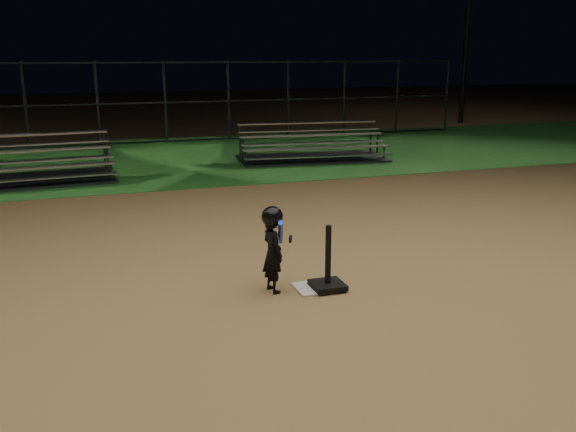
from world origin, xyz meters
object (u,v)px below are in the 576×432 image
object	(u,v)px
child_batter	(273,247)
bleacher_right	(312,152)
home_plate	(314,288)
batting_tee	(328,276)
bleacher_left	(16,174)

from	to	relation	value
child_batter	bleacher_right	distance (m)	9.30
home_plate	bleacher_right	world-z (taller)	bleacher_right
home_plate	batting_tee	xyz separation A→B (m)	(0.14, -0.07, 0.15)
home_plate	bleacher_right	xyz separation A→B (m)	(3.20, 8.61, 0.18)
home_plate	batting_tee	size ratio (longest dim) A/B	0.58
home_plate	bleacher_right	bearing A→B (deg)	69.61
child_batter	home_plate	bearing A→B (deg)	-111.98
child_batter	bleacher_right	world-z (taller)	child_batter
home_plate	child_batter	xyz separation A→B (m)	(-0.49, 0.08, 0.54)
child_batter	bleacher_right	xyz separation A→B (m)	(3.69, 8.53, -0.36)
home_plate	child_batter	world-z (taller)	child_batter
batting_tee	bleacher_left	bearing A→B (deg)	117.35
home_plate	bleacher_left	bearing A→B (deg)	116.73
child_batter	bleacher_right	size ratio (longest dim) A/B	0.26
batting_tee	child_batter	distance (m)	0.76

